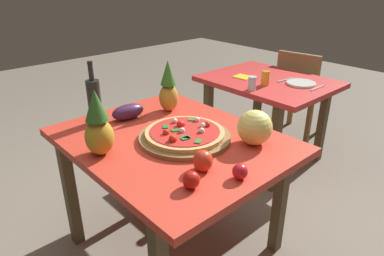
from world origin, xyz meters
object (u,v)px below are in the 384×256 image
Objects in this scene: pizza at (185,133)px; wine_bottle at (94,100)px; background_table at (268,92)px; dinner_plate at (301,83)px; eggplant at (128,112)px; tomato_beside_pepper at (240,172)px; pizza_board at (185,137)px; pineapple_left at (98,126)px; knife_utensil at (318,88)px; napkin_folded at (243,77)px; bell_pepper at (203,161)px; tomato_near_board at (191,180)px; dining_chair at (300,90)px; melon at (255,127)px; fork_utensil at (285,80)px; drinking_glass_juice at (265,78)px; drinking_glass_water at (252,83)px; pineapple_right at (168,89)px; display_table at (173,152)px.

wine_bottle reaches higher than pizza.
background_table is 4.50× the size of dinner_plate.
tomato_beside_pepper is at bearing -0.40° from eggplant.
pizza reaches higher than pizza_board.
eggplant reaches higher than background_table.
wine_bottle is 0.39m from pineapple_left.
napkin_folded is (-0.57, -0.18, -0.00)m from knife_utensil.
dinner_plate is 1.22× the size of knife_utensil.
bell_pepper is 1.45m from knife_utensil.
dining_chair is at bearing 110.23° from tomato_near_board.
background_table is at bearing 115.49° from tomato_near_board.
pizza_board is 1.30m from dinner_plate.
bell_pepper is (0.01, -0.37, -0.04)m from melon.
dinner_plate reaches higher than fork_utensil.
dining_chair is 7.77× the size of drinking_glass_juice.
pizza_board is at bearing -72.51° from drinking_glass_water.
dining_chair is 2.26m from tomato_near_board.
dining_chair is at bearing 89.98° from eggplant.
pineapple_right is at bearing 73.03° from wine_bottle.
display_table is 1.25m from napkin_folded.
knife_utensil is at bearing 86.39° from display_table.
tomato_near_board is (0.50, 0.13, -0.11)m from pineapple_left.
drinking_glass_juice is at bearing 105.27° from pizza_board.
knife_utensil is (0.28, 0.00, 0.00)m from fork_utensil.
dinner_plate is (0.39, 1.52, -0.13)m from wine_bottle.
wine_bottle is 1.99× the size of knife_utensil.
pineapple_right is 0.72m from drinking_glass_water.
tomato_near_board is 1.64m from napkin_folded.
dinner_plate is at bearing 111.96° from tomato_beside_pepper.
fork_utensil is at bearing 83.76° from pineapple_right.
pizza is at bearing 68.69° from pineapple_left.
fork_utensil is (-0.69, 1.36, -0.03)m from tomato_beside_pepper.
display_table is at bearing 175.78° from tomato_beside_pepper.
tomato_beside_pepper is (0.17, -0.30, -0.05)m from melon.
knife_utensil is at bearing 88.91° from pizza_board.
eggplant is at bearing 174.17° from bell_pepper.
melon is 1.13m from dinner_plate.
wine_bottle is 1.62m from knife_utensil.
tomato_beside_pepper is at bearing -58.28° from background_table.
bell_pepper is at bearing -5.83° from eggplant.
pizza_board is at bearing 170.52° from tomato_beside_pepper.
display_table and background_table have the same top height.
pizza_board is 0.95m from drinking_glass_water.
napkin_folded is at bearing 141.19° from drinking_glass_water.
dinner_plate is at bearing 76.94° from eggplant.
background_table is 5.50× the size of fork_utensil.
bell_pepper reaches higher than display_table.
pineapple_left reaches higher than drinking_glass_water.
drinking_glass_juice is at bearing 105.24° from pizza.
pizza is (0.43, -1.83, 0.28)m from dining_chair.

